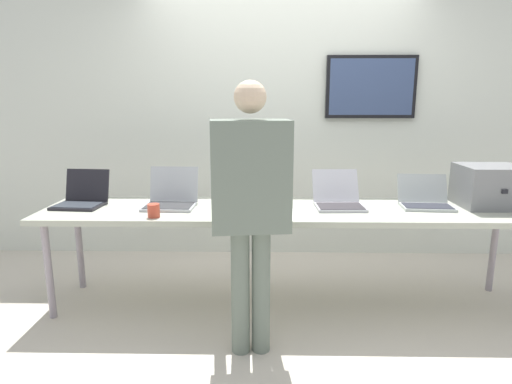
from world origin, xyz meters
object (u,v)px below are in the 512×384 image
object	(u,v)px
laptop_station_1	(171,198)
laptop_station_2	(255,198)
workbench	(287,214)
equipment_box	(490,186)
laptop_station_4	(425,200)
person	(250,195)
laptop_station_3	(338,198)
laptop_station_0	(82,198)
coffee_mug	(154,211)

from	to	relation	value
laptop_station_1	laptop_station_2	distance (m)	0.62
workbench	laptop_station_2	bearing A→B (deg)	163.31
workbench	equipment_box	distance (m)	1.51
laptop_station_4	person	size ratio (longest dim) A/B	0.24
workbench	laptop_station_3	xyz separation A→B (m)	(0.38, 0.08, 0.10)
laptop_station_0	laptop_station_2	world-z (taller)	laptop_station_0
laptop_station_0	laptop_station_2	size ratio (longest dim) A/B	1.13
workbench	person	world-z (taller)	person
laptop_station_3	laptop_station_4	xyz separation A→B (m)	(0.64, 0.00, -0.01)
equipment_box	laptop_station_0	world-z (taller)	equipment_box
equipment_box	workbench	bearing A→B (deg)	-176.12
laptop_station_0	laptop_station_3	bearing A→B (deg)	0.39
equipment_box	laptop_station_0	xyz separation A→B (m)	(-3.01, -0.03, -0.09)
laptop_station_1	person	world-z (taller)	person
laptop_station_3	laptop_station_4	bearing A→B (deg)	0.01
workbench	person	distance (m)	0.72
laptop_station_1	equipment_box	bearing A→B (deg)	0.94
laptop_station_1	laptop_station_4	xyz separation A→B (m)	(1.87, 0.02, -0.01)
laptop_station_2	person	xyz separation A→B (m)	(-0.01, -0.69, 0.18)
laptop_station_2	laptop_station_3	world-z (taller)	same
laptop_station_0	laptop_station_4	size ratio (longest dim) A/B	0.95
equipment_box	laptop_station_3	bearing A→B (deg)	-178.92
equipment_box	laptop_station_2	distance (m)	1.72
equipment_box	laptop_station_1	size ratio (longest dim) A/B	1.16
equipment_box	laptop_station_2	xyz separation A→B (m)	(-1.72, -0.03, -0.09)
workbench	laptop_station_2	world-z (taller)	laptop_station_2
laptop_station_1	laptop_station_3	xyz separation A→B (m)	(1.23, 0.02, -0.01)
equipment_box	laptop_station_4	world-z (taller)	equipment_box
equipment_box	laptop_station_1	world-z (taller)	equipment_box
equipment_box	laptop_station_2	bearing A→B (deg)	-178.95
laptop_station_3	workbench	bearing A→B (deg)	-168.11
coffee_mug	equipment_box	bearing A→B (deg)	8.34
laptop_station_0	equipment_box	bearing A→B (deg)	0.64
equipment_box	coffee_mug	world-z (taller)	equipment_box
laptop_station_0	laptop_station_3	world-z (taller)	laptop_station_0
laptop_station_0	person	distance (m)	1.46
coffee_mug	laptop_station_1	bearing A→B (deg)	80.65
equipment_box	laptop_station_4	size ratio (longest dim) A/B	1.14
laptop_station_0	laptop_station_4	xyz separation A→B (m)	(2.54, 0.01, -0.01)
laptop_station_1	laptop_station_3	bearing A→B (deg)	0.82
person	laptop_station_2	bearing A→B (deg)	88.89
laptop_station_2	person	bearing A→B (deg)	-91.11
laptop_station_1	laptop_station_3	size ratio (longest dim) A/B	0.93
coffee_mug	person	bearing A→B (deg)	-29.38
laptop_station_2	laptop_station_3	bearing A→B (deg)	1.00
laptop_station_0	laptop_station_4	distance (m)	2.54
laptop_station_2	laptop_station_0	bearing A→B (deg)	-179.90
laptop_station_0	person	bearing A→B (deg)	-28.36
laptop_station_3	coffee_mug	distance (m)	1.33
person	laptop_station_3	bearing A→B (deg)	48.25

